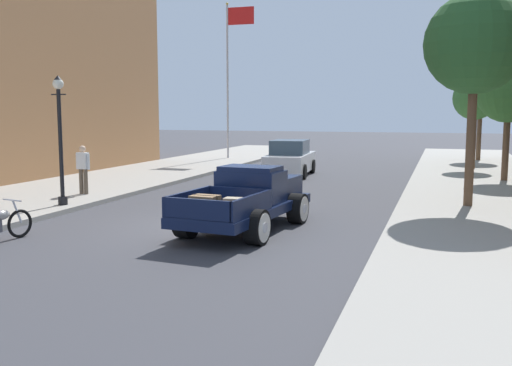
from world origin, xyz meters
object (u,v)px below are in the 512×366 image
street_tree_farthest (481,92)px  car_background_white (290,159)px  flagpole (231,64)px  street_tree_third (475,99)px  hotrod_truck_navy (249,199)px  street_tree_nearest (475,44)px  pedestrian_sidewalk_left (83,167)px  street_tree_second (509,91)px  street_lamp_near (60,130)px

street_tree_farthest → car_background_white: bearing=-130.9°
flagpole → street_tree_third: size_ratio=2.04×
hotrod_truck_navy → car_background_white: car_background_white is taller
hotrod_truck_navy → street_tree_farthest: 23.09m
flagpole → street_tree_nearest: size_ratio=1.48×
hotrod_truck_navy → pedestrian_sidewalk_left: pedestrian_sidewalk_left is taller
street_tree_second → street_lamp_near: bearing=-140.8°
street_lamp_near → flagpole: bearing=94.2°
street_tree_farthest → hotrod_truck_navy: bearing=-106.6°
street_tree_nearest → street_tree_farthest: street_tree_nearest is taller
car_background_white → street_tree_third: street_tree_third is taller
car_background_white → street_tree_nearest: size_ratio=0.71×
street_tree_farthest → flagpole: bearing=-168.6°
hotrod_truck_navy → street_tree_second: 14.00m
hotrod_truck_navy → street_lamp_near: (-6.25, 0.92, 1.63)m
flagpole → street_tree_farthest: 14.50m
hotrod_truck_navy → car_background_white: bearing=99.8°
hotrod_truck_navy → street_tree_nearest: 8.12m
street_tree_nearest → street_tree_second: bearing=77.1°
street_tree_nearest → street_tree_third: street_tree_nearest is taller
pedestrian_sidewalk_left → car_background_white: bearing=61.1°
pedestrian_sidewalk_left → street_tree_farthest: bearing=54.4°
car_background_white → pedestrian_sidewalk_left: pedestrian_sidewalk_left is taller
car_background_white → street_tree_farthest: street_tree_farthest is taller
street_tree_nearest → hotrod_truck_navy: bearing=-139.9°
street_lamp_near → street_tree_nearest: (11.61, 3.60, 2.48)m
pedestrian_sidewalk_left → street_tree_nearest: (12.34, 1.47, 3.78)m
hotrod_truck_navy → car_background_white: 12.15m
hotrod_truck_navy → street_tree_farthest: size_ratio=0.98×
car_background_white → pedestrian_sidewalk_left: size_ratio=2.67×
pedestrian_sidewalk_left → street_tree_farthest: street_tree_farthest is taller
street_tree_farthest → pedestrian_sidewalk_left: bearing=-125.6°
hotrod_truck_navy → street_tree_farthest: (6.53, 21.90, 3.31)m
pedestrian_sidewalk_left → street_tree_nearest: street_tree_nearest is taller
flagpole → street_tree_nearest: (12.94, -14.53, -0.91)m
pedestrian_sidewalk_left → street_tree_nearest: 12.99m
hotrod_truck_navy → street_tree_third: 17.66m
street_tree_second → flagpole: bearing=153.4°
street_tree_third → pedestrian_sidewalk_left: bearing=-134.2°
hotrod_truck_navy → street_tree_nearest: size_ratio=0.81×
car_background_white → hotrod_truck_navy: bearing=-80.2°
car_background_white → street_tree_farthest: bearing=49.1°
street_tree_second → street_tree_farthest: size_ratio=0.96×
hotrod_truck_navy → street_tree_second: (7.01, 11.74, 3.00)m
street_tree_second → street_tree_third: size_ratio=1.10×
hotrod_truck_navy → street_lamp_near: size_ratio=1.31×
car_background_white → street_lamp_near: (-4.18, -11.05, 1.62)m
hotrod_truck_navy → flagpole: 21.11m
hotrod_truck_navy → flagpole: bearing=111.7°
pedestrian_sidewalk_left → street_tree_third: size_ratio=0.37×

